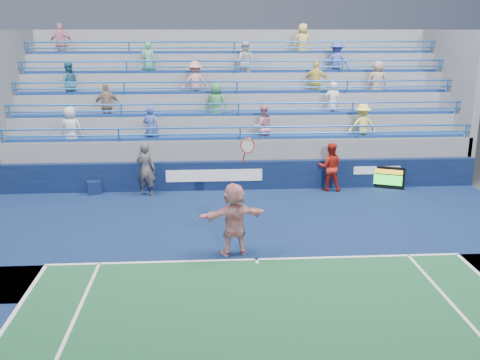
{
  "coord_description": "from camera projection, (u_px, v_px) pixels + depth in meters",
  "views": [
    {
      "loc": [
        -1.27,
        -12.95,
        5.89
      ],
      "look_at": [
        -0.28,
        2.5,
        1.5
      ],
      "focal_mm": 40.0,
      "sensor_mm": 36.0,
      "label": 1
    }
  ],
  "objects": [
    {
      "name": "bleacher_stand",
      "position": [
        235.0,
        131.0,
        23.55
      ],
      "size": [
        18.0,
        5.6,
        6.13
      ],
      "color": "slate",
      "rests_on": "ground"
    },
    {
      "name": "ground",
      "position": [
        257.0,
        260.0,
        14.12
      ],
      "size": [
        120.0,
        120.0,
        0.0
      ],
      "primitive_type": "plane",
      "color": "#333538"
    },
    {
      "name": "ball_girl",
      "position": [
        330.0,
        167.0,
        19.95
      ],
      "size": [
        1.0,
        0.84,
        1.83
      ],
      "primitive_type": "imported",
      "rotation": [
        0.0,
        0.0,
        2.96
      ],
      "color": "#A71C13",
      "rests_on": "ground"
    },
    {
      "name": "tennis_player",
      "position": [
        234.0,
        219.0,
        14.23
      ],
      "size": [
        1.94,
        0.97,
        3.21
      ],
      "color": "white",
      "rests_on": "ground"
    },
    {
      "name": "judge_chair",
      "position": [
        94.0,
        186.0,
        19.75
      ],
      "size": [
        0.61,
        0.62,
        0.88
      ],
      "color": "#0D1943",
      "rests_on": "ground"
    },
    {
      "name": "line_judge",
      "position": [
        146.0,
        169.0,
        19.35
      ],
      "size": [
        0.83,
        0.68,
        1.98
      ],
      "primitive_type": "imported",
      "rotation": [
        0.0,
        0.0,
        2.82
      ],
      "color": "#131436",
      "rests_on": "ground"
    },
    {
      "name": "sponsor_wall",
      "position": [
        241.0,
        175.0,
        20.2
      ],
      "size": [
        18.0,
        0.32,
        1.1
      ],
      "color": "#091336",
      "rests_on": "ground"
    },
    {
      "name": "serve_speed_board",
      "position": [
        388.0,
        178.0,
        20.31
      ],
      "size": [
        1.19,
        0.59,
        0.85
      ],
      "color": "black",
      "rests_on": "ground"
    }
  ]
}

